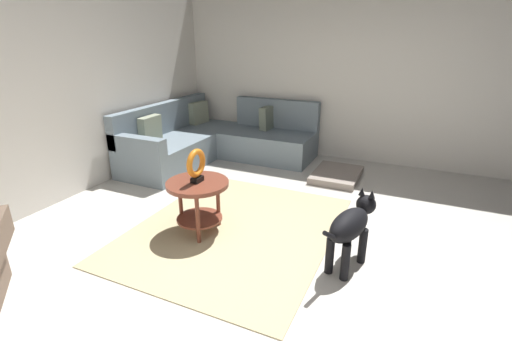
{
  "coord_description": "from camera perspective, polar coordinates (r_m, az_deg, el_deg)",
  "views": [
    {
      "loc": [
        -2.7,
        -0.84,
        1.85
      ],
      "look_at": [
        0.45,
        0.6,
        0.55
      ],
      "focal_mm": 25.4,
      "sensor_mm": 36.0,
      "label": 1
    }
  ],
  "objects": [
    {
      "name": "side_table",
      "position": [
        3.54,
        -9.11,
        -3.6
      ],
      "size": [
        0.6,
        0.6,
        0.54
      ],
      "color": "brown",
      "rests_on": "ground_plane"
    },
    {
      "name": "sectional_couch",
      "position": [
        5.71,
        -6.5,
        4.62
      ],
      "size": [
        2.2,
        2.25,
        0.88
      ],
      "color": "slate",
      "rests_on": "ground_plane"
    },
    {
      "name": "wall_back",
      "position": [
        4.67,
        -30.38,
        11.7
      ],
      "size": [
        6.0,
        0.12,
        2.7
      ],
      "primitive_type": "cube",
      "color": "silver",
      "rests_on": "ground_plane"
    },
    {
      "name": "ground_plane",
      "position": [
        3.41,
        6.2,
        -13.46
      ],
      "size": [
        6.0,
        6.0,
        0.1
      ],
      "primitive_type": "cube",
      "color": "beige"
    },
    {
      "name": "torus_sculpture",
      "position": [
        3.43,
        -9.39,
        0.89
      ],
      "size": [
        0.28,
        0.08,
        0.33
      ],
      "color": "black",
      "rests_on": "side_table"
    },
    {
      "name": "dog_bed_mat",
      "position": [
        5.1,
        12.57,
        -0.67
      ],
      "size": [
        0.8,
        0.6,
        0.09
      ],
      "primitive_type": "cube",
      "color": "gray",
      "rests_on": "ground_plane"
    },
    {
      "name": "dog",
      "position": [
        3.12,
        14.77,
        -8.41
      ],
      "size": [
        0.83,
        0.35,
        0.63
      ],
      "rotation": [
        0.0,
        0.0,
        4.43
      ],
      "color": "black",
      "rests_on": "ground_plane"
    },
    {
      "name": "area_rug",
      "position": [
        3.73,
        -3.36,
        -9.12
      ],
      "size": [
        2.3,
        1.9,
        0.01
      ],
      "primitive_type": "cube",
      "color": "tan",
      "rests_on": "ground_plane"
    },
    {
      "name": "wall_right",
      "position": [
        5.72,
        16.61,
        14.75
      ],
      "size": [
        0.12,
        6.0,
        2.7
      ],
      "primitive_type": "cube",
      "color": "silver",
      "rests_on": "ground_plane"
    }
  ]
}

